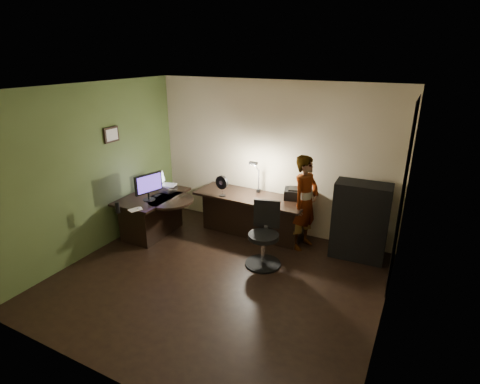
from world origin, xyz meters
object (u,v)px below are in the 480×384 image
at_px(monitor, 148,191).
at_px(office_chair, 264,236).
at_px(desk_right, 251,215).
at_px(person, 305,203).
at_px(desk_left, 154,215).
at_px(cabinet, 360,221).

relative_size(monitor, office_chair, 0.52).
height_order(desk_right, person, person).
bearing_deg(monitor, desk_left, 132.97).
bearing_deg(office_chair, cabinet, 24.06).
xyz_separation_m(cabinet, monitor, (-3.34, -1.04, 0.29)).
relative_size(desk_left, office_chair, 1.30).
height_order(desk_left, monitor, monitor).
xyz_separation_m(desk_left, desk_right, (1.57, 0.78, 0.00)).
xyz_separation_m(desk_right, monitor, (-1.47, -0.96, 0.54)).
distance_m(desk_left, person, 2.70).
height_order(desk_right, cabinet, cabinet).
xyz_separation_m(desk_right, cabinet, (1.87, 0.08, 0.25)).
height_order(desk_right, office_chair, office_chair).
xyz_separation_m(desk_left, office_chair, (2.19, -0.07, 0.13)).
height_order(cabinet, monitor, cabinet).
bearing_deg(person, office_chair, 173.85).
xyz_separation_m(office_chair, person, (0.35, 0.86, 0.30)).
bearing_deg(desk_right, desk_left, -152.64).
distance_m(desk_right, monitor, 1.84).
xyz_separation_m(desk_right, person, (0.98, 0.01, 0.42)).
height_order(desk_left, desk_right, desk_right).
relative_size(desk_right, monitor, 3.86).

